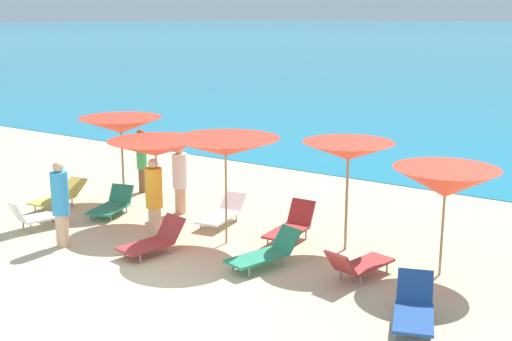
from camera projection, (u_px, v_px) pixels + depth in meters
The scene contains 19 objects.
ground_plane at pixel (365, 184), 19.85m from camera, with size 50.00×100.00×0.30m, color beige.
umbrella_0 at pixel (121, 125), 17.06m from camera, with size 2.26×2.26×2.23m.
umbrella_1 at pixel (156, 148), 15.20m from camera, with size 2.29×2.29×2.00m.
umbrella_2 at pixel (225, 147), 13.80m from camera, with size 2.44×2.44×2.31m.
umbrella_3 at pixel (348, 151), 13.44m from camera, with size 1.93×1.93×2.30m.
umbrella_4 at pixel (446, 183), 12.14m from camera, with size 2.08×2.08×2.08m.
lounge_chair_0 at pixel (265, 252), 12.90m from camera, with size 0.95×1.67×0.67m.
lounge_chair_1 at pixel (358, 264), 12.28m from camera, with size 0.83×1.60×0.69m.
lounge_chair_2 at pixel (154, 240), 13.61m from camera, with size 0.85×1.47×0.69m.
lounge_chair_3 at pixel (35, 215), 15.16m from camera, with size 0.90×1.37×0.75m.
lounge_chair_4 at pixel (414, 308), 10.45m from camera, with size 1.05×1.56×0.71m.
lounge_chair_5 at pixel (291, 226), 14.42m from camera, with size 0.67×1.47×0.78m.
lounge_chair_6 at pixel (222, 213), 15.58m from camera, with size 0.79×1.64×0.59m.
lounge_chair_7 at pixel (112, 204), 16.30m from camera, with size 0.96×1.47×0.63m.
lounge_chair_8 at pixel (59, 196), 16.91m from camera, with size 0.75×1.65×0.62m.
beachgoer_0 at pixel (180, 178), 16.25m from camera, with size 0.37×0.37×1.71m.
beachgoer_1 at pixel (154, 196), 14.50m from camera, with size 0.37×0.37×1.77m.
beachgoer_2 at pixel (60, 202), 13.90m from camera, with size 0.36×0.36×1.84m.
beachgoer_3 at pixel (142, 158), 18.15m from camera, with size 0.28×0.28×1.77m.
Camera 1 is at (8.06, -7.75, 4.82)m, focal length 46.49 mm.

